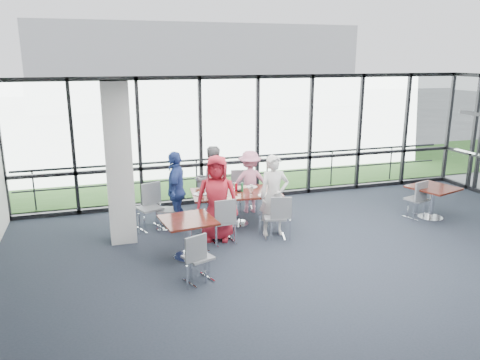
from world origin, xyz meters
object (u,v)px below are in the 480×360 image
object	(u,v)px
side_table_left	(188,225)
chair_main_nr	(275,217)
diner_near_right	(274,196)
chair_main_fl	(211,196)
side_table_right	(433,191)
chair_spare_lb	(150,208)
chair_spare_r	(417,199)
chair_main_fr	(244,191)
diner_end	(176,191)
diner_near_left	(217,198)
diner_far_right	(250,182)
diner_far_left	(212,181)
main_table	(236,198)
chair_spare_la	(198,257)
chair_main_nl	(223,221)
structural_column	(119,164)
chair_main_end	(168,210)

from	to	relation	value
side_table_left	chair_main_nr	world-z (taller)	chair_main_nr
diner_near_right	chair_main_fl	xyz separation A→B (m)	(-0.92, 1.75, -0.42)
side_table_right	chair_spare_lb	distance (m)	6.41
side_table_right	chair_spare_r	world-z (taller)	chair_spare_r
chair_spare_r	chair_main_fr	bearing A→B (deg)	138.13
diner_end	diner_near_left	bearing A→B (deg)	58.34
diner_far_right	chair_spare_r	bearing A→B (deg)	166.45
chair_main_nr	chair_main_fr	distance (m)	1.92
chair_main_fr	chair_spare_r	size ratio (longest dim) A/B	1.05
diner_far_right	diner_far_left	bearing A→B (deg)	7.50
chair_main_nr	chair_spare_lb	world-z (taller)	chair_spare_lb
main_table	chair_main_nr	size ratio (longest dim) A/B	2.25
diner_near_right	chair_main_fr	bearing A→B (deg)	98.19
diner_far_right	chair_spare_la	xyz separation A→B (m)	(-1.98, -3.18, -0.32)
chair_main_nl	chair_spare_la	size ratio (longest dim) A/B	1.09
structural_column	diner_near_right	distance (m)	3.19
structural_column	chair_main_fl	xyz separation A→B (m)	(2.12, 1.12, -1.17)
chair_main_nr	chair_spare_la	world-z (taller)	chair_main_nr
side_table_right	diner_far_left	distance (m)	5.09
side_table_right	chair_main_nl	xyz separation A→B (m)	(-4.98, 0.01, -0.18)
side_table_right	chair_spare_lb	bearing A→B (deg)	168.90
side_table_right	chair_main_end	distance (m)	6.03
side_table_right	chair_main_nr	distance (m)	3.91
chair_main_fr	chair_spare_lb	distance (m)	2.44
side_table_right	chair_main_nr	xyz separation A→B (m)	(-3.90, -0.04, -0.20)
chair_main_nl	diner_far_right	bearing A→B (deg)	52.23
main_table	chair_main_fr	xyz separation A→B (m)	(0.49, 0.92, -0.16)
diner_far_right	chair_spare_r	world-z (taller)	diner_far_right
main_table	diner_far_left	distance (m)	0.88
diner_end	chair_main_nr	xyz separation A→B (m)	(1.82, -1.13, -0.41)
diner_near_left	diner_far_left	bearing A→B (deg)	98.80
diner_end	side_table_right	bearing A→B (deg)	98.88
side_table_left	side_table_right	distance (m)	5.81
chair_main_end	chair_spare_la	distance (m)	2.65
diner_near_right	diner_far_right	bearing A→B (deg)	95.45
structural_column	chair_main_fl	distance (m)	2.67
main_table	diner_near_right	distance (m)	1.02
main_table	chair_main_fl	size ratio (longest dim) A/B	2.34
diner_far_left	chair_main_fl	xyz separation A→B (m)	(-0.00, 0.15, -0.40)
chair_main_nl	chair_spare_lb	distance (m)	1.79
chair_main_nl	chair_main_fl	bearing A→B (deg)	79.49
side_table_left	chair_spare_la	world-z (taller)	chair_spare_la
side_table_left	diner_far_left	world-z (taller)	diner_far_left
structural_column	chair_main_nl	size ratio (longest dim) A/B	3.43
diner_near_right	diner_end	world-z (taller)	diner_end
chair_main_end	chair_spare_la	xyz separation A→B (m)	(0.08, -2.64, 0.01)
structural_column	chair_spare_lb	size ratio (longest dim) A/B	3.34
diner_near_left	diner_end	xyz separation A→B (m)	(-0.68, 0.85, -0.02)
side_table_left	chair_main_end	world-z (taller)	chair_main_end
diner_far_right	diner_end	distance (m)	1.97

